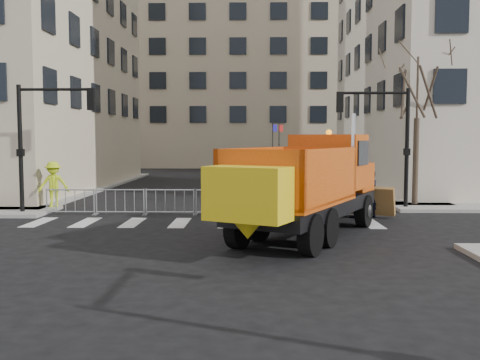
{
  "coord_description": "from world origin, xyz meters",
  "views": [
    {
      "loc": [
        1.68,
        -14.45,
        3.16
      ],
      "look_at": [
        1.25,
        2.5,
        1.86
      ],
      "focal_mm": 40.0,
      "sensor_mm": 36.0,
      "label": 1
    }
  ],
  "objects_px": {
    "cop_c": "(328,195)",
    "newspaper_box": "(356,194)",
    "cop_a": "(370,194)",
    "cop_b": "(356,194)",
    "worker": "(53,184)",
    "plow_truck": "(306,183)"
  },
  "relations": [
    {
      "from": "cop_c",
      "to": "newspaper_box",
      "type": "distance_m",
      "value": 3.09
    },
    {
      "from": "cop_a",
      "to": "cop_b",
      "type": "xyz_separation_m",
      "value": [
        -0.56,
        0.0,
        -0.01
      ]
    },
    {
      "from": "cop_a",
      "to": "newspaper_box",
      "type": "xyz_separation_m",
      "value": [
        -0.08,
        2.63,
        -0.26
      ]
    },
    {
      "from": "cop_a",
      "to": "worker",
      "type": "height_order",
      "value": "worker"
    },
    {
      "from": "cop_b",
      "to": "newspaper_box",
      "type": "relative_size",
      "value": 1.72
    },
    {
      "from": "cop_a",
      "to": "newspaper_box",
      "type": "bearing_deg",
      "value": -114.65
    },
    {
      "from": "cop_b",
      "to": "plow_truck",
      "type": "bearing_deg",
      "value": 59.63
    },
    {
      "from": "cop_b",
      "to": "newspaper_box",
      "type": "xyz_separation_m",
      "value": [
        0.48,
        2.63,
        -0.25
      ]
    },
    {
      "from": "cop_a",
      "to": "worker",
      "type": "xyz_separation_m",
      "value": [
        -13.6,
        2.01,
        0.2
      ]
    },
    {
      "from": "cop_a",
      "to": "cop_b",
      "type": "distance_m",
      "value": 0.56
    },
    {
      "from": "worker",
      "to": "newspaper_box",
      "type": "bearing_deg",
      "value": -10.4
    },
    {
      "from": "cop_a",
      "to": "cop_b",
      "type": "bearing_deg",
      "value": -26.4
    },
    {
      "from": "plow_truck",
      "to": "cop_c",
      "type": "distance_m",
      "value": 4.7
    },
    {
      "from": "newspaper_box",
      "to": "cop_a",
      "type": "bearing_deg",
      "value": -99.09
    },
    {
      "from": "worker",
      "to": "cop_b",
      "type": "bearing_deg",
      "value": -21.8
    },
    {
      "from": "worker",
      "to": "newspaper_box",
      "type": "relative_size",
      "value": 1.84
    },
    {
      "from": "plow_truck",
      "to": "newspaper_box",
      "type": "bearing_deg",
      "value": 3.73
    },
    {
      "from": "plow_truck",
      "to": "cop_c",
      "type": "bearing_deg",
      "value": 9.49
    },
    {
      "from": "cop_a",
      "to": "cop_c",
      "type": "xyz_separation_m",
      "value": [
        -1.68,
        0.0,
        -0.05
      ]
    },
    {
      "from": "cop_a",
      "to": "cop_b",
      "type": "relative_size",
      "value": 1.02
    },
    {
      "from": "plow_truck",
      "to": "newspaper_box",
      "type": "distance_m",
      "value": 7.72
    },
    {
      "from": "cop_a",
      "to": "cop_c",
      "type": "distance_m",
      "value": 1.68
    }
  ]
}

